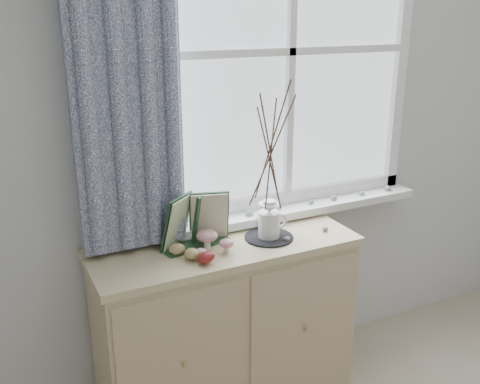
{
  "coord_description": "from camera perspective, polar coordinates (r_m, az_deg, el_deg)",
  "views": [
    {
      "loc": [
        -1.05,
        -0.22,
        1.83
      ],
      "look_at": [
        -0.1,
        1.7,
        1.1
      ],
      "focal_mm": 40.0,
      "sensor_mm": 36.0,
      "label": 1
    }
  ],
  "objects": [
    {
      "name": "toadstool_cluster",
      "position": [
        2.3,
        -3.15,
        -5.12
      ],
      "size": [
        0.18,
        0.15,
        0.09
      ],
      "color": "white",
      "rests_on": "sideboard"
    },
    {
      "name": "wooden_eggs",
      "position": [
        2.23,
        -5.21,
        -6.53
      ],
      "size": [
        0.14,
        0.18,
        0.07
      ],
      "color": "tan",
      "rests_on": "sideboard"
    },
    {
      "name": "botanical_book",
      "position": [
        2.3,
        -4.57,
        -3.18
      ],
      "size": [
        0.38,
        0.2,
        0.25
      ],
      "primitive_type": null,
      "rotation": [
        0.0,
        0.0,
        0.19
      ],
      "color": "#1F4125",
      "rests_on": "sideboard"
    },
    {
      "name": "sideboard_pebbles",
      "position": [
        2.51,
        4.79,
        -4.05
      ],
      "size": [
        0.33,
        0.23,
        0.02
      ],
      "color": "#959598",
      "rests_on": "sideboard"
    },
    {
      "name": "sideboard",
      "position": [
        2.58,
        -1.48,
        -14.16
      ],
      "size": [
        1.2,
        0.45,
        0.85
      ],
      "color": "beige",
      "rests_on": "ground"
    },
    {
      "name": "crocheted_doily",
      "position": [
        2.44,
        3.09,
        -4.84
      ],
      "size": [
        0.22,
        0.22,
        0.01
      ],
      "primitive_type": "cylinder",
      "color": "black",
      "rests_on": "sideboard"
    },
    {
      "name": "songbird_figurine",
      "position": [
        2.55,
        2.52,
        -2.94
      ],
      "size": [
        0.15,
        0.08,
        0.08
      ],
      "primitive_type": null,
      "rotation": [
        0.0,
        0.0,
        -0.09
      ],
      "color": "silver",
      "rests_on": "sideboard"
    },
    {
      "name": "twig_pitcher",
      "position": [
        2.31,
        3.27,
        4.7
      ],
      "size": [
        0.29,
        0.29,
        0.73
      ],
      "rotation": [
        0.0,
        0.0,
        -0.14
      ],
      "color": "white",
      "rests_on": "crocheted_doily"
    }
  ]
}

